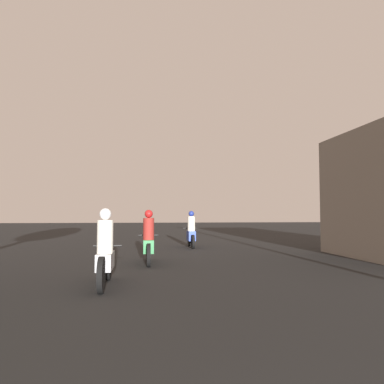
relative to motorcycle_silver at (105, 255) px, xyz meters
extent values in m
cylinder|color=black|center=(0.00, 0.73, -0.29)|extent=(0.10, 0.68, 0.68)
cylinder|color=black|center=(0.00, -0.67, -0.29)|extent=(0.10, 0.68, 0.68)
cube|color=#ADADB2|center=(0.00, 0.03, -0.12)|extent=(0.30, 0.91, 0.34)
cylinder|color=black|center=(0.00, 0.48, 0.15)|extent=(0.60, 0.04, 0.04)
cylinder|color=silver|center=(0.00, -0.06, 0.38)|extent=(0.32, 0.32, 0.66)
sphere|color=silver|center=(0.00, -0.06, 0.83)|extent=(0.24, 0.24, 0.24)
cylinder|color=black|center=(0.91, 4.07, -0.30)|extent=(0.10, 0.65, 0.65)
cylinder|color=black|center=(0.91, 2.64, -0.30)|extent=(0.10, 0.65, 0.65)
cube|color=#1E6B33|center=(0.91, 3.36, -0.11)|extent=(0.30, 0.87, 0.38)
cylinder|color=black|center=(0.91, 3.82, 0.18)|extent=(0.60, 0.04, 0.04)
cylinder|color=maroon|center=(0.91, 3.27, 0.40)|extent=(0.32, 0.32, 0.64)
sphere|color=#A51919|center=(0.91, 3.27, 0.83)|extent=(0.24, 0.24, 0.24)
cylinder|color=black|center=(2.81, 9.07, -0.33)|extent=(0.10, 0.58, 0.58)
cylinder|color=black|center=(2.81, 7.79, -0.33)|extent=(0.10, 0.58, 0.58)
cube|color=#1E389E|center=(2.81, 8.43, -0.13)|extent=(0.30, 0.92, 0.42)
cylinder|color=black|center=(2.81, 8.85, 0.18)|extent=(0.60, 0.04, 0.04)
cylinder|color=silver|center=(2.81, 8.34, 0.40)|extent=(0.32, 0.32, 0.63)
sphere|color=navy|center=(2.81, 8.34, 0.83)|extent=(0.24, 0.24, 0.24)
camera|label=1|loc=(0.79, -7.80, 0.85)|focal=35.00mm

